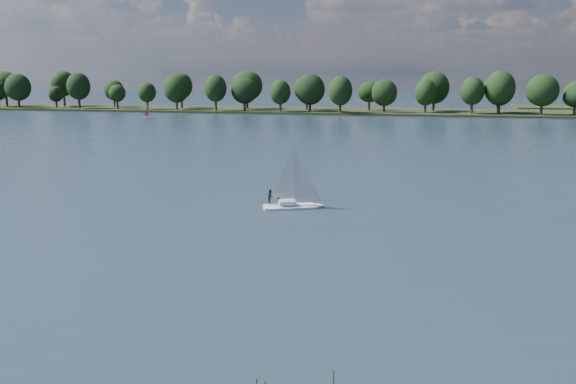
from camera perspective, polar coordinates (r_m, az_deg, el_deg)
name	(u,v)px	position (r m, az deg, el deg)	size (l,w,h in m)	color
ground	(343,145)	(132.34, 4.91, 4.16)	(700.00, 700.00, 0.00)	#233342
far_shore	(387,113)	(243.34, 8.76, 7.00)	(660.00, 40.00, 1.50)	black
sailboat	(290,188)	(70.00, 0.17, 0.32)	(6.24, 3.99, 7.99)	white
dinghy_pink	(148,114)	(220.66, -12.33, 6.79)	(2.73, 2.69, 4.40)	silver
treeline	(367,91)	(239.84, 7.01, 8.94)	(562.78, 73.59, 17.82)	black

